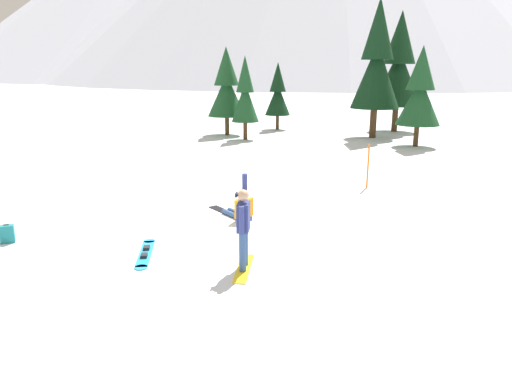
{
  "coord_description": "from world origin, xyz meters",
  "views": [
    {
      "loc": [
        5.81,
        -9.26,
        4.12
      ],
      "look_at": [
        2.3,
        2.06,
        1.0
      ],
      "focal_mm": 33.16,
      "sensor_mm": 36.0,
      "label": 1
    }
  ],
  "objects_px": {
    "snowboarder_midground": "(240,208)",
    "pine_tree_short": "(245,94)",
    "backpack_teal": "(7,234)",
    "pine_tree_broad": "(399,67)",
    "trail_marker_pole": "(368,166)",
    "snowboarder_foreground": "(243,226)",
    "loose_snowboard_near_right": "(145,253)",
    "pine_tree_slender": "(377,63)",
    "pine_tree_young": "(227,87)",
    "pine_tree_tall": "(420,92)",
    "pine_tree_twin": "(278,93)"
  },
  "relations": [
    {
      "from": "pine_tree_young",
      "to": "pine_tree_short",
      "type": "distance_m",
      "value": 2.35
    },
    {
      "from": "loose_snowboard_near_right",
      "to": "pine_tree_tall",
      "type": "height_order",
      "value": "pine_tree_tall"
    },
    {
      "from": "snowboarder_midground",
      "to": "pine_tree_tall",
      "type": "xyz_separation_m",
      "value": [
        4.91,
        14.77,
        2.56
      ]
    },
    {
      "from": "trail_marker_pole",
      "to": "snowboarder_foreground",
      "type": "bearing_deg",
      "value": -103.73
    },
    {
      "from": "backpack_teal",
      "to": "pine_tree_broad",
      "type": "xyz_separation_m",
      "value": [
        8.45,
        24.4,
        3.96
      ]
    },
    {
      "from": "pine_tree_twin",
      "to": "pine_tree_broad",
      "type": "xyz_separation_m",
      "value": [
        7.72,
        1.38,
        1.72
      ]
    },
    {
      "from": "pine_tree_twin",
      "to": "pine_tree_slender",
      "type": "bearing_deg",
      "value": -17.95
    },
    {
      "from": "snowboarder_midground",
      "to": "pine_tree_young",
      "type": "distance_m",
      "value": 17.41
    },
    {
      "from": "pine_tree_twin",
      "to": "pine_tree_broad",
      "type": "height_order",
      "value": "pine_tree_broad"
    },
    {
      "from": "pine_tree_young",
      "to": "pine_tree_broad",
      "type": "relative_size",
      "value": 0.7
    },
    {
      "from": "pine_tree_short",
      "to": "backpack_teal",
      "type": "bearing_deg",
      "value": -90.43
    },
    {
      "from": "backpack_teal",
      "to": "pine_tree_broad",
      "type": "bearing_deg",
      "value": 70.9
    },
    {
      "from": "snowboarder_midground",
      "to": "backpack_teal",
      "type": "xyz_separation_m",
      "value": [
        -4.8,
        -3.44,
        -0.1
      ]
    },
    {
      "from": "pine_tree_young",
      "to": "pine_tree_tall",
      "type": "xyz_separation_m",
      "value": [
        11.31,
        -1.2,
        -0.07
      ]
    },
    {
      "from": "pine_tree_young",
      "to": "pine_tree_slender",
      "type": "xyz_separation_m",
      "value": [
        8.85,
        1.49,
        1.44
      ]
    },
    {
      "from": "trail_marker_pole",
      "to": "pine_tree_tall",
      "type": "relative_size",
      "value": 0.3
    },
    {
      "from": "pine_tree_young",
      "to": "pine_tree_twin",
      "type": "bearing_deg",
      "value": 57.17
    },
    {
      "from": "snowboarder_foreground",
      "to": "pine_tree_tall",
      "type": "xyz_separation_m",
      "value": [
        3.73,
        17.99,
        1.92
      ]
    },
    {
      "from": "loose_snowboard_near_right",
      "to": "pine_tree_short",
      "type": "xyz_separation_m",
      "value": [
        -3.44,
        17.52,
        2.6
      ]
    },
    {
      "from": "snowboarder_midground",
      "to": "trail_marker_pole",
      "type": "height_order",
      "value": "trail_marker_pole"
    },
    {
      "from": "loose_snowboard_near_right",
      "to": "pine_tree_short",
      "type": "distance_m",
      "value": 18.04
    },
    {
      "from": "snowboarder_foreground",
      "to": "snowboarder_midground",
      "type": "xyz_separation_m",
      "value": [
        -1.19,
        3.22,
        -0.63
      ]
    },
    {
      "from": "pine_tree_young",
      "to": "pine_tree_short",
      "type": "relative_size",
      "value": 1.12
    },
    {
      "from": "snowboarder_foreground",
      "to": "loose_snowboard_near_right",
      "type": "xyz_separation_m",
      "value": [
        -2.41,
        0.11,
        -0.93
      ]
    },
    {
      "from": "loose_snowboard_near_right",
      "to": "pine_tree_slender",
      "type": "distance_m",
      "value": 21.35
    },
    {
      "from": "trail_marker_pole",
      "to": "pine_tree_slender",
      "type": "height_order",
      "value": "pine_tree_slender"
    },
    {
      "from": "trail_marker_pole",
      "to": "pine_tree_young",
      "type": "distance_m",
      "value": 14.91
    },
    {
      "from": "snowboarder_foreground",
      "to": "backpack_teal",
      "type": "height_order",
      "value": "snowboarder_foreground"
    },
    {
      "from": "pine_tree_slender",
      "to": "pine_tree_broad",
      "type": "height_order",
      "value": "pine_tree_slender"
    },
    {
      "from": "snowboarder_foreground",
      "to": "pine_tree_young",
      "type": "relative_size",
      "value": 0.37
    },
    {
      "from": "pine_tree_young",
      "to": "pine_tree_short",
      "type": "xyz_separation_m",
      "value": [
        1.73,
        -1.56,
        -0.32
      ]
    },
    {
      "from": "snowboarder_midground",
      "to": "pine_tree_broad",
      "type": "height_order",
      "value": "pine_tree_broad"
    },
    {
      "from": "backpack_teal",
      "to": "pine_tree_short",
      "type": "distance_m",
      "value": 18.02
    },
    {
      "from": "pine_tree_twin",
      "to": "pine_tree_short",
      "type": "distance_m",
      "value": 5.2
    },
    {
      "from": "pine_tree_young",
      "to": "pine_tree_tall",
      "type": "distance_m",
      "value": 11.37
    },
    {
      "from": "pine_tree_twin",
      "to": "pine_tree_young",
      "type": "relative_size",
      "value": 0.83
    },
    {
      "from": "pine_tree_twin",
      "to": "pine_tree_short",
      "type": "relative_size",
      "value": 0.93
    },
    {
      "from": "snowboarder_midground",
      "to": "pine_tree_short",
      "type": "distance_m",
      "value": 15.33
    },
    {
      "from": "pine_tree_slender",
      "to": "pine_tree_tall",
      "type": "bearing_deg",
      "value": -47.64
    },
    {
      "from": "pine_tree_young",
      "to": "pine_tree_short",
      "type": "bearing_deg",
      "value": -42.01
    },
    {
      "from": "pine_tree_twin",
      "to": "pine_tree_tall",
      "type": "relative_size",
      "value": 0.85
    },
    {
      "from": "pine_tree_young",
      "to": "pine_tree_slender",
      "type": "bearing_deg",
      "value": 9.56
    },
    {
      "from": "backpack_teal",
      "to": "pine_tree_tall",
      "type": "height_order",
      "value": "pine_tree_tall"
    },
    {
      "from": "pine_tree_slender",
      "to": "pine_tree_broad",
      "type": "relative_size",
      "value": 1.05
    },
    {
      "from": "pine_tree_broad",
      "to": "loose_snowboard_near_right",
      "type": "bearing_deg",
      "value": -101.45
    },
    {
      "from": "snowboarder_foreground",
      "to": "pine_tree_tall",
      "type": "relative_size",
      "value": 0.38
    },
    {
      "from": "pine_tree_short",
      "to": "pine_tree_slender",
      "type": "xyz_separation_m",
      "value": [
        7.12,
        3.05,
        1.76
      ]
    },
    {
      "from": "snowboarder_foreground",
      "to": "pine_tree_broad",
      "type": "distance_m",
      "value": 24.52
    },
    {
      "from": "pine_tree_tall",
      "to": "pine_tree_slender",
      "type": "bearing_deg",
      "value": 132.36
    },
    {
      "from": "backpack_teal",
      "to": "pine_tree_young",
      "type": "relative_size",
      "value": 0.09
    }
  ]
}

